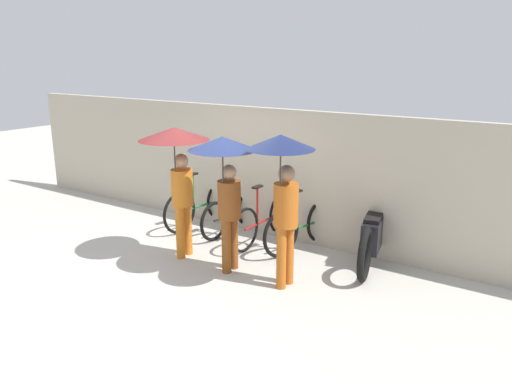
# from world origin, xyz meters

# --- Properties ---
(ground_plane) EXTENTS (30.00, 30.00, 0.00)m
(ground_plane) POSITION_xyz_m (0.00, 0.00, 0.00)
(ground_plane) COLOR #B7B2A8
(back_wall) EXTENTS (11.16, 0.12, 2.14)m
(back_wall) POSITION_xyz_m (0.00, 2.07, 1.07)
(back_wall) COLOR #B2A893
(back_wall) RESTS_ON ground
(parked_bicycle_0) EXTENTS (0.44, 1.77, 1.01)m
(parked_bicycle_0) POSITION_xyz_m (-1.02, 1.75, 0.38)
(parked_bicycle_0) COLOR black
(parked_bicycle_0) RESTS_ON ground
(parked_bicycle_1) EXTENTS (0.44, 1.62, 1.11)m
(parked_bicycle_1) POSITION_xyz_m (-0.34, 1.76, 0.35)
(parked_bicycle_1) COLOR black
(parked_bicycle_1) RESTS_ON ground
(parked_bicycle_2) EXTENTS (0.44, 1.77, 1.07)m
(parked_bicycle_2) POSITION_xyz_m (0.34, 1.70, 0.38)
(parked_bicycle_2) COLOR black
(parked_bicycle_2) RESTS_ON ground
(parked_bicycle_3) EXTENTS (0.56, 1.66, 1.11)m
(parked_bicycle_3) POSITION_xyz_m (1.03, 1.75, 0.39)
(parked_bicycle_3) COLOR black
(parked_bicycle_3) RESTS_ON ground
(pedestrian_leading) EXTENTS (1.01, 1.01, 1.98)m
(pedestrian_leading) POSITION_xyz_m (-0.33, 0.42, 1.56)
(pedestrian_leading) COLOR #C66B1E
(pedestrian_leading) RESTS_ON ground
(pedestrian_center) EXTENTS (0.91, 0.91, 1.93)m
(pedestrian_center) POSITION_xyz_m (0.56, 0.38, 1.49)
(pedestrian_center) COLOR brown
(pedestrian_center) RESTS_ON ground
(pedestrian_trailing) EXTENTS (0.85, 0.85, 2.04)m
(pedestrian_trailing) POSITION_xyz_m (1.45, 0.40, 1.52)
(pedestrian_trailing) COLOR #B25619
(pedestrian_trailing) RESTS_ON ground
(motorcycle) EXTENTS (0.68, 1.98, 0.94)m
(motorcycle) POSITION_xyz_m (2.13, 1.82, 0.42)
(motorcycle) COLOR black
(motorcycle) RESTS_ON ground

